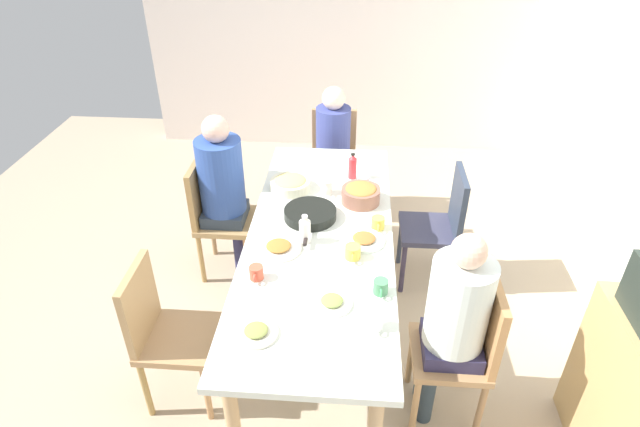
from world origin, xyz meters
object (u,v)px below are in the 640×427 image
(bowl_1, at_px, (361,194))
(cup_0, at_px, (353,252))
(chair_4, at_px, (214,212))
(person_2, at_px, (333,142))
(chair_2, at_px, (333,156))
(cup_3, at_px, (375,321))
(person_4, at_px, (223,184))
(cup_5, at_px, (326,187))
(chair_3, at_px, (441,222))
(plate_2, at_px, (332,302))
(bowl_0, at_px, (290,184))
(cup_1, at_px, (363,181))
(cup_4, at_px, (256,273))
(bottle_1, at_px, (305,230))
(cup_6, at_px, (378,223))
(serving_pan, at_px, (310,214))
(plate_3, at_px, (256,332))
(plate_1, at_px, (364,240))
(chair_0, at_px, (466,345))
(cup_2, at_px, (381,287))
(plate_0, at_px, (279,247))
(person_0, at_px, (455,315))
(bottle_0, at_px, (353,167))
(chair_1, at_px, (163,328))

(bowl_1, height_order, cup_0, bowl_1)
(chair_4, height_order, cup_0, chair_4)
(person_2, bearing_deg, chair_2, 180.00)
(cup_3, bearing_deg, person_4, -141.75)
(cup_3, xyz_separation_m, cup_5, (-1.22, -0.31, 0.00))
(chair_3, distance_m, plate_2, 1.40)
(bowl_1, bearing_deg, chair_4, -100.24)
(bowl_0, xyz_separation_m, cup_1, (-0.08, 0.49, -0.01))
(chair_3, xyz_separation_m, cup_3, (1.32, -0.49, 0.30))
(cup_3, bearing_deg, cup_4, -116.83)
(bottle_1, bearing_deg, cup_1, 153.75)
(person_2, bearing_deg, bottle_1, -3.07)
(cup_0, relative_size, cup_4, 1.12)
(bottle_1, bearing_deg, cup_6, 111.59)
(chair_4, distance_m, serving_pan, 0.89)
(chair_2, xyz_separation_m, person_4, (0.96, -0.72, 0.24))
(plate_3, relative_size, cup_6, 1.77)
(plate_1, relative_size, bowl_0, 0.90)
(cup_1, bearing_deg, cup_5, -64.81)
(chair_2, height_order, cup_4, chair_2)
(person_4, distance_m, plate_3, 1.48)
(cup_1, relative_size, cup_4, 1.10)
(bottle_1, bearing_deg, cup_0, 64.85)
(chair_0, height_order, cup_2, chair_0)
(plate_2, bearing_deg, chair_3, 148.92)
(chair_0, bearing_deg, cup_2, -100.32)
(plate_1, bearing_deg, plate_0, -77.00)
(plate_3, bearing_deg, cup_2, 119.60)
(person_0, bearing_deg, person_4, -128.59)
(cup_6, relative_size, bottle_0, 0.61)
(plate_0, distance_m, cup_5, 0.69)
(chair_0, relative_size, cup_1, 7.39)
(person_2, height_order, plate_1, person_2)
(chair_3, distance_m, cup_1, 0.63)
(person_2, bearing_deg, plate_2, 2.94)
(chair_3, bearing_deg, bowl_1, -71.76)
(chair_2, relative_size, cup_3, 8.16)
(cup_6, bearing_deg, cup_3, -1.90)
(chair_4, relative_size, cup_6, 7.78)
(chair_0, xyz_separation_m, cup_1, (-1.17, -0.56, 0.29))
(chair_2, xyz_separation_m, cup_4, (1.96, -0.31, 0.30))
(chair_0, xyz_separation_m, cup_6, (-0.67, -0.47, 0.30))
(plate_3, relative_size, cup_2, 1.81)
(cup_2, bearing_deg, chair_1, -85.85)
(person_2, relative_size, plate_1, 4.77)
(chair_2, relative_size, bowl_0, 3.32)
(plate_1, height_order, cup_6, cup_6)
(plate_3, bearing_deg, person_2, 174.01)
(serving_pan, bearing_deg, bowl_0, -153.99)
(person_2, height_order, bowl_1, person_2)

